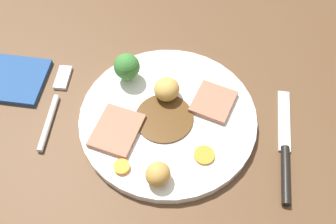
# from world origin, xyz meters

# --- Properties ---
(dining_table) EXTENTS (1.20, 0.84, 0.04)m
(dining_table) POSITION_xyz_m (0.00, 0.00, 0.02)
(dining_table) COLOR brown
(dining_table) RESTS_ON ground
(dinner_plate) EXTENTS (0.26, 0.26, 0.01)m
(dinner_plate) POSITION_xyz_m (0.03, 0.02, 0.04)
(dinner_plate) COLOR white
(dinner_plate) RESTS_ON dining_table
(gravy_pool) EXTENTS (0.08, 0.08, 0.00)m
(gravy_pool) POSITION_xyz_m (0.02, 0.02, 0.05)
(gravy_pool) COLOR #563819
(gravy_pool) RESTS_ON dinner_plate
(meat_slice_main) EXTENTS (0.08, 0.09, 0.01)m
(meat_slice_main) POSITION_xyz_m (-0.04, -0.01, 0.05)
(meat_slice_main) COLOR #9E664C
(meat_slice_main) RESTS_ON dinner_plate
(meat_slice_under) EXTENTS (0.07, 0.07, 0.01)m
(meat_slice_under) POSITION_xyz_m (0.09, 0.05, 0.05)
(meat_slice_under) COLOR #9E664C
(meat_slice_under) RESTS_ON dinner_plate
(roast_potato_left) EXTENTS (0.04, 0.05, 0.03)m
(roast_potato_left) POSITION_xyz_m (0.03, -0.08, 0.07)
(roast_potato_left) COLOR #BC8C42
(roast_potato_left) RESTS_ON dinner_plate
(roast_potato_right) EXTENTS (0.04, 0.05, 0.03)m
(roast_potato_right) POSITION_xyz_m (0.02, 0.06, 0.07)
(roast_potato_right) COLOR tan
(roast_potato_right) RESTS_ON dinner_plate
(carrot_coin_front) EXTENTS (0.02, 0.02, 0.01)m
(carrot_coin_front) POSITION_xyz_m (-0.02, -0.06, 0.05)
(carrot_coin_front) COLOR orange
(carrot_coin_front) RESTS_ON dinner_plate
(carrot_coin_back) EXTENTS (0.03, 0.03, 0.00)m
(carrot_coin_back) POSITION_xyz_m (0.09, -0.03, 0.05)
(carrot_coin_back) COLOR orange
(carrot_coin_back) RESTS_ON dinner_plate
(broccoli_floret) EXTENTS (0.04, 0.04, 0.05)m
(broccoli_floret) POSITION_xyz_m (-0.04, 0.09, 0.08)
(broccoli_floret) COLOR #8CB766
(broccoli_floret) RESTS_ON dinner_plate
(fork) EXTENTS (0.02, 0.15, 0.01)m
(fork) POSITION_xyz_m (-0.14, 0.04, 0.04)
(fork) COLOR silver
(fork) RESTS_ON dining_table
(knife) EXTENTS (0.02, 0.19, 0.01)m
(knife) POSITION_xyz_m (0.20, -0.01, 0.04)
(knife) COLOR black
(knife) RESTS_ON dining_table
(folded_napkin) EXTENTS (0.11, 0.09, 0.01)m
(folded_napkin) POSITION_xyz_m (-0.23, 0.07, 0.04)
(folded_napkin) COLOR navy
(folded_napkin) RESTS_ON dining_table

